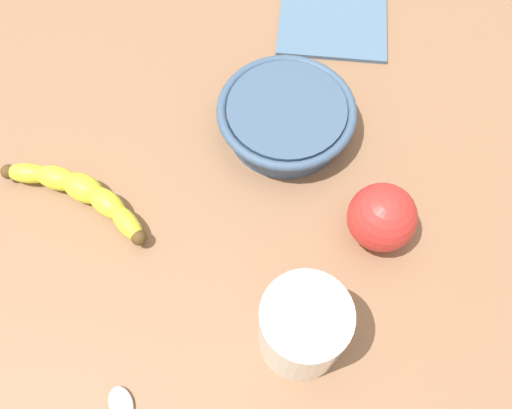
{
  "coord_description": "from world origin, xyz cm",
  "views": [
    {
      "loc": [
        -8.89,
        -27.36,
        60.25
      ],
      "look_at": [
        1.25,
        -1.77,
        5.0
      ],
      "focal_mm": 37.34,
      "sensor_mm": 36.0,
      "label": 1
    }
  ],
  "objects_px": {
    "apple_fruit": "(382,217)",
    "smoothie_glass": "(305,327)",
    "banana": "(80,192)",
    "ceramic_bowl": "(286,117)"
  },
  "relations": [
    {
      "from": "banana",
      "to": "smoothie_glass",
      "type": "height_order",
      "value": "smoothie_glass"
    },
    {
      "from": "smoothie_glass",
      "to": "apple_fruit",
      "type": "xyz_separation_m",
      "value": [
        0.13,
        0.08,
        -0.01
      ]
    },
    {
      "from": "banana",
      "to": "ceramic_bowl",
      "type": "xyz_separation_m",
      "value": [
        0.27,
        0.0,
        0.01
      ]
    },
    {
      "from": "banana",
      "to": "smoothie_glass",
      "type": "relative_size",
      "value": 1.62
    },
    {
      "from": "apple_fruit",
      "to": "smoothie_glass",
      "type": "bearing_deg",
      "value": -147.79
    },
    {
      "from": "banana",
      "to": "apple_fruit",
      "type": "distance_m",
      "value": 0.35
    },
    {
      "from": "ceramic_bowl",
      "to": "smoothie_glass",
      "type": "bearing_deg",
      "value": -109.24
    },
    {
      "from": "smoothie_glass",
      "to": "apple_fruit",
      "type": "height_order",
      "value": "smoothie_glass"
    },
    {
      "from": "smoothie_glass",
      "to": "ceramic_bowl",
      "type": "distance_m",
      "value": 0.27
    },
    {
      "from": "banana",
      "to": "apple_fruit",
      "type": "xyz_separation_m",
      "value": [
        0.31,
        -0.17,
        0.02
      ]
    }
  ]
}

